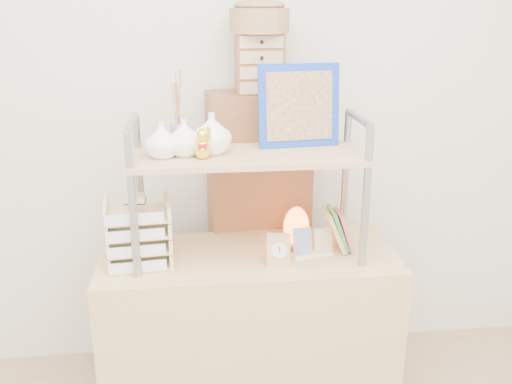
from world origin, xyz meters
TOP-DOWN VIEW (x-y plane):
  - room_shell at (0.00, 0.39)m, footprint 3.42×3.41m
  - desk at (0.00, 1.20)m, footprint 1.20×0.50m
  - cabinet at (0.08, 1.57)m, footprint 0.47×0.28m
  - hutch at (-0.05, 1.21)m, footprint 0.90×0.34m
  - letter_tray at (-0.43, 1.16)m, footprint 0.25×0.24m
  - salt_lamp at (0.20, 1.25)m, footprint 0.12×0.11m
  - desk_clock at (0.11, 1.09)m, footprint 0.09×0.05m
  - postcard_stand at (0.26, 1.16)m, footprint 0.17×0.08m
  - drawer_chest at (0.08, 1.55)m, footprint 0.20×0.16m
  - woven_basket at (0.08, 1.55)m, footprint 0.25×0.25m

SIDE VIEW (x-z plane):
  - desk at x=0.00m, z-range 0.00..0.75m
  - cabinet at x=0.08m, z-range 0.00..1.35m
  - postcard_stand at x=0.26m, z-range 0.72..0.84m
  - desk_clock at x=0.11m, z-range 0.75..0.88m
  - salt_lamp at x=0.20m, z-range 0.75..0.93m
  - letter_tray at x=-0.43m, z-range 0.72..1.01m
  - hutch at x=-0.05m, z-range 0.81..1.56m
  - drawer_chest at x=0.08m, z-range 1.35..1.60m
  - woven_basket at x=0.08m, z-range 1.60..1.70m
  - room_shell at x=0.00m, z-range 0.39..3.00m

